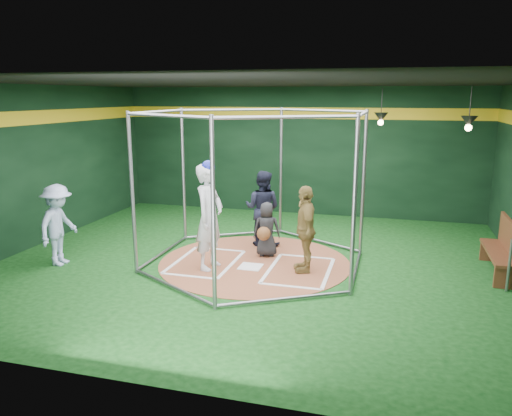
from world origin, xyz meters
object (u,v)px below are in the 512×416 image
(batter_figure, at_px, (209,216))
(visitor_leopard, at_px, (305,229))
(dugout_bench, at_px, (504,247))
(umpire, at_px, (262,208))

(batter_figure, distance_m, visitor_leopard, 1.83)
(visitor_leopard, bearing_deg, dugout_bench, 86.18)
(umpire, relative_size, dugout_bench, 0.96)
(batter_figure, xyz_separation_m, dugout_bench, (5.37, 1.16, -0.52))
(umpire, bearing_deg, batter_figure, 75.93)
(dugout_bench, bearing_deg, batter_figure, -167.84)
(umpire, xyz_separation_m, dugout_bench, (4.79, -0.57, -0.33))
(visitor_leopard, distance_m, umpire, 1.86)
(batter_figure, bearing_deg, dugout_bench, 12.16)
(umpire, distance_m, dugout_bench, 4.83)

